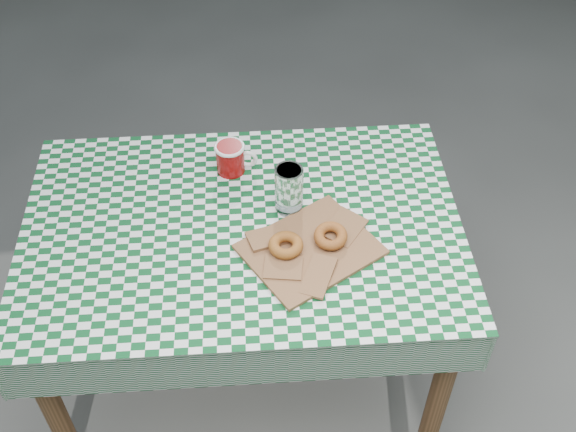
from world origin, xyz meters
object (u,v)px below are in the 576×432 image
object	(u,v)px
drinking_glass	(289,189)
coffee_mug	(230,158)
table	(248,309)
paper_bag	(310,248)

from	to	relation	value
drinking_glass	coffee_mug	bearing A→B (deg)	128.33
table	drinking_glass	bearing A→B (deg)	24.97
table	paper_bag	world-z (taller)	paper_bag
table	coffee_mug	world-z (taller)	coffee_mug
coffee_mug	drinking_glass	size ratio (longest dim) A/B	1.17
coffee_mug	table	bearing A→B (deg)	-76.20
paper_bag	table	bearing A→B (deg)	144.52
paper_bag	coffee_mug	distance (m)	0.39
table	paper_bag	distance (m)	0.44
table	drinking_glass	distance (m)	0.48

